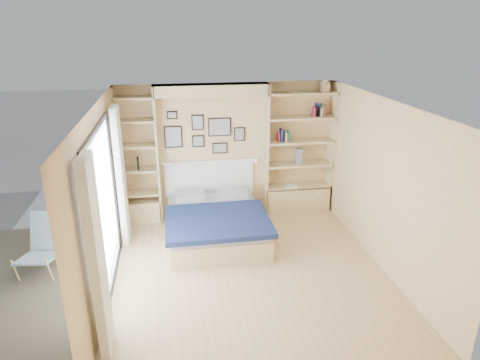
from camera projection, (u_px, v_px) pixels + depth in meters
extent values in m
plane|color=tan|center=(249.00, 272.00, 6.39)|extent=(4.50, 4.50, 0.00)
plane|color=#E6CA87|center=(228.00, 150.00, 8.04)|extent=(4.00, 0.00, 4.00)
plane|color=#E6CA87|center=(295.00, 287.00, 3.88)|extent=(4.00, 0.00, 4.00)
plane|color=#E6CA87|center=(101.00, 204.00, 5.66)|extent=(0.00, 4.50, 4.50)
plane|color=#E6CA87|center=(384.00, 186.00, 6.27)|extent=(0.00, 4.50, 4.50)
plane|color=white|center=(250.00, 105.00, 5.53)|extent=(4.50, 4.50, 0.00)
cube|color=#EAC88C|center=(158.00, 156.00, 7.68)|extent=(0.04, 0.35, 2.50)
cube|color=#EAC88C|center=(266.00, 151.00, 7.99)|extent=(0.04, 0.35, 2.50)
cube|color=#EAC88C|center=(211.00, 90.00, 7.44)|extent=(2.00, 0.35, 0.20)
cube|color=#EAC88C|center=(331.00, 148.00, 8.18)|extent=(0.04, 0.35, 2.50)
cube|color=#EAC88C|center=(119.00, 158.00, 7.58)|extent=(0.04, 0.35, 2.50)
cube|color=#EAC88C|center=(297.00, 198.00, 8.43)|extent=(1.30, 0.35, 0.50)
cube|color=#EAC88C|center=(142.00, 210.00, 7.99)|extent=(0.70, 0.35, 0.40)
cube|color=black|center=(95.00, 131.00, 5.32)|extent=(0.04, 2.08, 0.06)
cube|color=black|center=(113.00, 282.00, 6.08)|extent=(0.04, 2.08, 0.06)
cube|color=black|center=(93.00, 252.00, 4.77)|extent=(0.04, 0.06, 2.20)
cube|color=black|center=(113.00, 187.00, 6.66)|extent=(0.04, 0.06, 2.20)
cube|color=silver|center=(104.00, 212.00, 5.70)|extent=(0.01, 2.00, 2.20)
cube|color=white|center=(97.00, 260.00, 4.51)|extent=(0.10, 0.45, 2.30)
cube|color=white|center=(121.00, 177.00, 6.91)|extent=(0.10, 0.45, 2.30)
cube|color=#EAC88C|center=(298.00, 186.00, 8.35)|extent=(1.30, 0.35, 0.04)
cube|color=#EAC88C|center=(299.00, 164.00, 8.19)|extent=(1.30, 0.35, 0.04)
cube|color=#EAC88C|center=(300.00, 141.00, 8.04)|extent=(1.30, 0.35, 0.04)
cube|color=#EAC88C|center=(301.00, 118.00, 7.88)|extent=(1.30, 0.35, 0.04)
cube|color=#EAC88C|center=(302.00, 93.00, 7.72)|extent=(1.30, 0.35, 0.04)
cube|color=#EAC88C|center=(141.00, 193.00, 7.87)|extent=(0.70, 0.35, 0.04)
cube|color=#EAC88C|center=(139.00, 170.00, 7.72)|extent=(0.70, 0.35, 0.04)
cube|color=#EAC88C|center=(137.00, 146.00, 7.56)|extent=(0.70, 0.35, 0.04)
cube|color=#EAC88C|center=(135.00, 121.00, 7.41)|extent=(0.70, 0.35, 0.04)
cube|color=#EAC88C|center=(133.00, 98.00, 7.27)|extent=(0.70, 0.35, 0.04)
cube|color=#EAC88C|center=(216.00, 228.00, 7.36)|extent=(1.59, 1.98, 0.35)
cube|color=#A3A9B2|center=(215.00, 216.00, 7.29)|extent=(1.55, 1.94, 0.10)
cube|color=#142048|center=(218.00, 221.00, 6.95)|extent=(1.69, 1.39, 0.08)
cube|color=#A3A9B2|center=(190.00, 196.00, 7.83)|extent=(0.55, 0.40, 0.12)
cube|color=#A3A9B2|center=(232.00, 194.00, 7.95)|extent=(0.55, 0.40, 0.12)
cube|color=white|center=(209.00, 178.00, 8.14)|extent=(1.69, 0.04, 0.70)
cube|color=black|center=(173.00, 137.00, 7.76)|extent=(0.32, 0.02, 0.40)
cube|color=gray|center=(173.00, 137.00, 7.75)|extent=(0.28, 0.01, 0.36)
cube|color=black|center=(198.00, 122.00, 7.75)|extent=(0.22, 0.02, 0.28)
cube|color=gray|center=(198.00, 123.00, 7.74)|extent=(0.18, 0.01, 0.24)
cube|color=black|center=(198.00, 141.00, 7.87)|extent=(0.22, 0.02, 0.22)
cube|color=gray|center=(198.00, 141.00, 7.86)|extent=(0.18, 0.01, 0.18)
cube|color=black|center=(220.00, 127.00, 7.84)|extent=(0.42, 0.02, 0.34)
cube|color=gray|center=(220.00, 127.00, 7.83)|extent=(0.38, 0.01, 0.30)
cube|color=black|center=(220.00, 148.00, 7.98)|extent=(0.28, 0.02, 0.20)
cube|color=gray|center=(220.00, 148.00, 7.97)|extent=(0.24, 0.01, 0.16)
cube|color=black|center=(239.00, 134.00, 7.95)|extent=(0.20, 0.02, 0.26)
cube|color=gray|center=(240.00, 134.00, 7.94)|extent=(0.16, 0.01, 0.22)
cube|color=black|center=(172.00, 115.00, 7.63)|extent=(0.18, 0.02, 0.14)
cube|color=gray|center=(172.00, 115.00, 7.62)|extent=(0.14, 0.01, 0.10)
cylinder|color=silver|center=(166.00, 164.00, 7.68)|extent=(0.20, 0.02, 0.02)
cone|color=white|center=(172.00, 164.00, 7.70)|extent=(0.13, 0.12, 0.15)
cylinder|color=silver|center=(259.00, 159.00, 7.94)|extent=(0.20, 0.02, 0.02)
cone|color=white|center=(254.00, 160.00, 7.93)|extent=(0.13, 0.12, 0.15)
cube|color=#A51E1E|center=(278.00, 137.00, 7.93)|extent=(0.02, 0.15, 0.18)
cube|color=navy|center=(281.00, 135.00, 7.93)|extent=(0.03, 0.15, 0.24)
cube|color=black|center=(283.00, 136.00, 7.94)|extent=(0.03, 0.15, 0.21)
cube|color=#BFB28C|center=(285.00, 137.00, 7.95)|extent=(0.04, 0.15, 0.17)
cube|color=#26593F|center=(288.00, 136.00, 7.95)|extent=(0.03, 0.15, 0.20)
cube|color=#B0193F|center=(314.00, 112.00, 7.87)|extent=(0.02, 0.15, 0.17)
cube|color=navy|center=(317.00, 110.00, 7.87)|extent=(0.03, 0.15, 0.24)
cube|color=black|center=(316.00, 110.00, 7.87)|extent=(0.03, 0.15, 0.22)
cube|color=#BFB28C|center=(320.00, 112.00, 7.89)|extent=(0.04, 0.15, 0.16)
cube|color=#26593F|center=(322.00, 110.00, 7.89)|extent=(0.03, 0.15, 0.23)
cube|color=#A51E1E|center=(324.00, 110.00, 7.89)|extent=(0.03, 0.15, 0.22)
cube|color=black|center=(138.00, 163.00, 7.67)|extent=(0.03, 0.15, 0.22)
cube|color=beige|center=(137.00, 163.00, 7.67)|extent=(0.03, 0.15, 0.21)
cube|color=#EAC88C|center=(325.00, 87.00, 7.75)|extent=(0.13, 0.13, 0.15)
cone|color=#EAC88C|center=(326.00, 81.00, 7.71)|extent=(0.20, 0.20, 0.08)
cube|color=slate|center=(299.00, 156.00, 8.13)|extent=(0.12, 0.12, 0.30)
cube|color=white|center=(291.00, 186.00, 8.26)|extent=(0.22, 0.16, 0.03)
cylinder|color=tan|center=(15.00, 271.00, 6.00)|extent=(0.05, 0.14, 0.42)
cylinder|color=tan|center=(49.00, 271.00, 6.01)|extent=(0.05, 0.14, 0.42)
cylinder|color=tan|center=(32.00, 244.00, 6.52)|extent=(0.08, 0.35, 0.70)
cylinder|color=tan|center=(64.00, 244.00, 6.53)|extent=(0.08, 0.35, 0.70)
cube|color=teal|center=(38.00, 258.00, 6.18)|extent=(0.56, 0.65, 0.15)
cube|color=teal|center=(47.00, 230.00, 6.48)|extent=(0.51, 0.30, 0.57)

